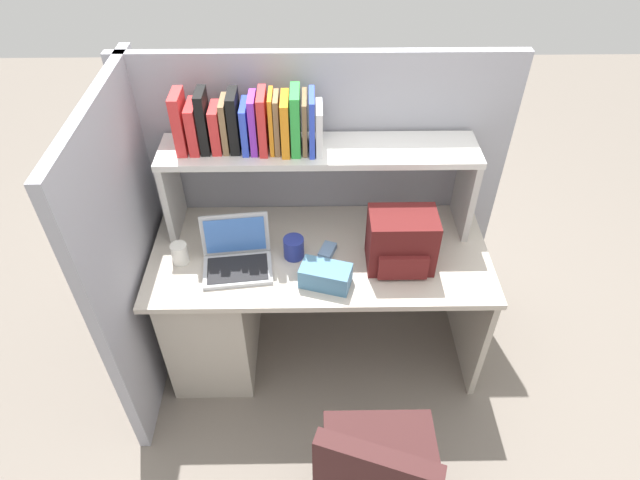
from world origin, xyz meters
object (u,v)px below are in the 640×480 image
object	(u,v)px
backpack	(401,242)
computer_mouse	(327,251)
paper_cup	(180,253)
snack_canister	(294,248)
tissue_box	(326,276)
laptop	(237,256)

from	to	relation	value
backpack	computer_mouse	size ratio (longest dim) A/B	2.88
paper_cup	snack_canister	world-z (taller)	snack_canister
computer_mouse	tissue_box	distance (m)	0.20
laptop	snack_canister	distance (m)	0.26
tissue_box	snack_canister	bearing A→B (deg)	144.38
laptop	tissue_box	size ratio (longest dim) A/B	1.53
tissue_box	snack_canister	xyz separation A→B (m)	(-0.14, 0.18, 0.00)
backpack	tissue_box	world-z (taller)	backpack
laptop	tissue_box	bearing A→B (deg)	-17.90
computer_mouse	tissue_box	world-z (taller)	tissue_box
paper_cup	tissue_box	world-z (taller)	paper_cup
snack_canister	tissue_box	bearing A→B (deg)	-51.97
laptop	paper_cup	distance (m)	0.26
snack_canister	backpack	bearing A→B (deg)	-7.07
computer_mouse	paper_cup	distance (m)	0.68
backpack	snack_canister	size ratio (longest dim) A/B	2.89
backpack	snack_canister	world-z (taller)	backpack
computer_mouse	paper_cup	bearing A→B (deg)	-155.44
backpack	paper_cup	distance (m)	1.01
backpack	paper_cup	world-z (taller)	backpack
tissue_box	snack_canister	distance (m)	0.23
computer_mouse	tissue_box	size ratio (longest dim) A/B	0.47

